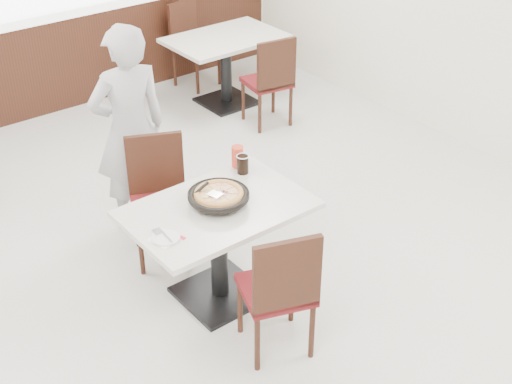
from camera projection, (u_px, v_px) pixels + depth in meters
floor at (241, 275)px, 5.27m from camera, size 7.00×7.00×0.00m
wainscot_back at (36, 66)px, 7.31m from camera, size 5.90×0.03×1.10m
main_table at (219, 253)px, 4.88m from camera, size 1.28×0.93×0.75m
chair_near at (276, 287)px, 4.41m from camera, size 0.54×0.54×0.95m
chair_far at (160, 204)px, 5.22m from camera, size 0.56×0.56×0.95m
trivet at (209, 201)px, 4.70m from camera, size 0.13×0.13×0.04m
pizza_pan at (219, 199)px, 4.68m from camera, size 0.36×0.36×0.01m
pizza at (219, 196)px, 4.69m from camera, size 0.37×0.37×0.02m
pizza_server at (215, 194)px, 4.64m from camera, size 0.10×0.11×0.00m
napkin at (165, 239)px, 4.37m from camera, size 0.20×0.20×0.00m
side_plate at (166, 238)px, 4.37m from camera, size 0.19×0.19×0.01m
fork at (166, 236)px, 4.37m from camera, size 0.03×0.16×0.00m
cola_glass at (243, 165)px, 5.03m from camera, size 0.09×0.09×0.13m
red_cup at (237, 157)px, 5.10m from camera, size 0.09×0.09×0.16m
diner_person at (130, 130)px, 5.44m from camera, size 0.66×0.48×1.67m
bg_table_right at (226, 70)px, 7.66m from camera, size 1.28×0.92×0.75m
bg_chair_right_near at (267, 80)px, 7.19m from camera, size 0.49×0.49×0.95m
bg_chair_right_far at (196, 46)px, 8.03m from camera, size 0.50×0.50×0.95m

